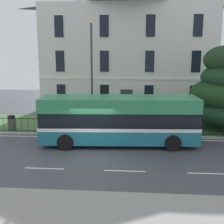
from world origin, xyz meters
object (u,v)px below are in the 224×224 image
evergreen_tree (224,92)px  single_decker_bus (119,120)px  street_lamp_post (92,68)px  litter_bin (12,122)px  georgian_townhouse (128,50)px

evergreen_tree → single_decker_bus: evergreen_tree is taller
evergreen_tree → single_decker_bus: 8.53m
single_decker_bus → street_lamp_post: street_lamp_post is taller
street_lamp_post → litter_bin: size_ratio=7.31×
single_decker_bus → litter_bin: single_decker_bus is taller
georgian_townhouse → single_decker_bus: bearing=-90.8°
evergreen_tree → street_lamp_post: street_lamp_post is taller
single_decker_bus → litter_bin: bearing=159.0°
single_decker_bus → street_lamp_post: bearing=121.2°
evergreen_tree → single_decker_bus: bearing=-151.2°
evergreen_tree → litter_bin: 15.61m
litter_bin → evergreen_tree: bearing=5.6°
street_lamp_post → litter_bin: (-5.86, -0.54, -3.89)m
evergreen_tree → single_decker_bus: size_ratio=0.62×
litter_bin → georgian_townhouse: bearing=53.3°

